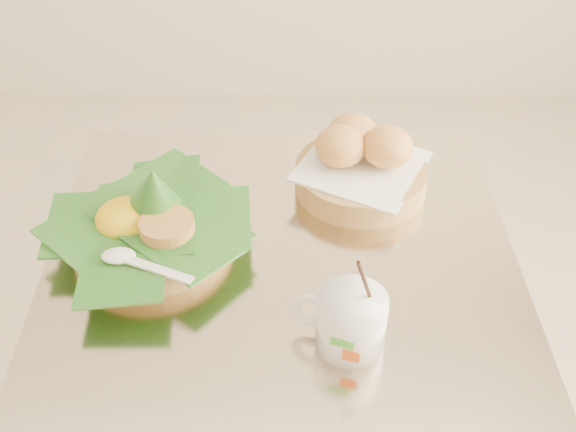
{
  "coord_description": "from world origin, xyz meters",
  "views": [
    {
      "loc": [
        0.22,
        -0.76,
        1.48
      ],
      "look_at": [
        0.21,
        0.04,
        0.82
      ],
      "focal_mm": 45.0,
      "sensor_mm": 36.0,
      "label": 1
    }
  ],
  "objects_px": {
    "rice_basket": "(149,222)",
    "coffee_mug": "(349,319)",
    "cafe_table": "(283,356)",
    "bread_basket": "(360,164)"
  },
  "relations": [
    {
      "from": "rice_basket",
      "to": "coffee_mug",
      "type": "height_order",
      "value": "coffee_mug"
    },
    {
      "from": "cafe_table",
      "to": "bread_basket",
      "type": "distance_m",
      "value": 0.35
    },
    {
      "from": "bread_basket",
      "to": "coffee_mug",
      "type": "height_order",
      "value": "coffee_mug"
    },
    {
      "from": "bread_basket",
      "to": "coffee_mug",
      "type": "bearing_deg",
      "value": -96.21
    },
    {
      "from": "cafe_table",
      "to": "coffee_mug",
      "type": "xyz_separation_m",
      "value": [
        0.09,
        -0.15,
        0.26
      ]
    },
    {
      "from": "cafe_table",
      "to": "rice_basket",
      "type": "xyz_separation_m",
      "value": [
        -0.2,
        0.04,
        0.26
      ]
    },
    {
      "from": "rice_basket",
      "to": "coffee_mug",
      "type": "relative_size",
      "value": 1.91
    },
    {
      "from": "rice_basket",
      "to": "coffee_mug",
      "type": "distance_m",
      "value": 0.35
    },
    {
      "from": "cafe_table",
      "to": "rice_basket",
      "type": "height_order",
      "value": "rice_basket"
    },
    {
      "from": "cafe_table",
      "to": "bread_basket",
      "type": "height_order",
      "value": "bread_basket"
    }
  ]
}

